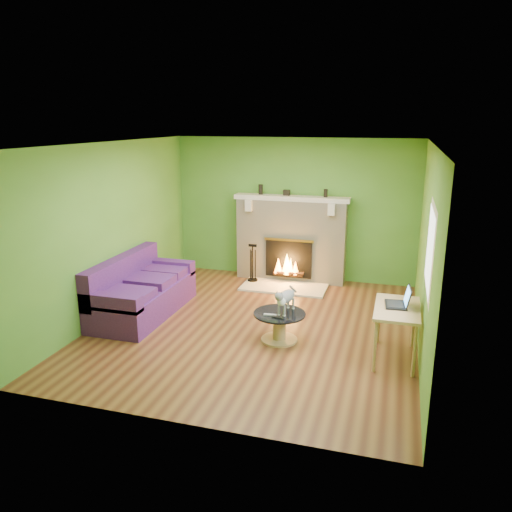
% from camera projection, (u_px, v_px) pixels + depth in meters
% --- Properties ---
extents(floor, '(5.00, 5.00, 0.00)m').
position_uv_depth(floor, '(256.00, 327.00, 7.25)').
color(floor, '#532917').
rests_on(floor, ground).
extents(ceiling, '(5.00, 5.00, 0.00)m').
position_uv_depth(ceiling, '(256.00, 144.00, 6.56)').
color(ceiling, white).
rests_on(ceiling, wall_back).
extents(wall_back, '(5.00, 0.00, 5.00)m').
position_uv_depth(wall_back, '(294.00, 209.00, 9.22)').
color(wall_back, '#47812A').
rests_on(wall_back, floor).
extents(wall_front, '(5.00, 0.00, 5.00)m').
position_uv_depth(wall_front, '(179.00, 300.00, 4.59)').
color(wall_front, '#47812A').
rests_on(wall_front, floor).
extents(wall_left, '(0.00, 5.00, 5.00)m').
position_uv_depth(wall_left, '(113.00, 230.00, 7.51)').
color(wall_left, '#47812A').
rests_on(wall_left, floor).
extents(wall_right, '(0.00, 5.00, 5.00)m').
position_uv_depth(wall_right, '(426.00, 251.00, 6.29)').
color(wall_right, '#47812A').
rests_on(wall_right, floor).
extents(window_frame, '(0.00, 1.20, 1.20)m').
position_uv_depth(window_frame, '(430.00, 249.00, 5.40)').
color(window_frame, silver).
rests_on(window_frame, wall_right).
extents(window_pane, '(0.00, 1.06, 1.06)m').
position_uv_depth(window_pane, '(430.00, 249.00, 5.40)').
color(window_pane, white).
rests_on(window_pane, wall_right).
extents(fireplace, '(2.10, 0.46, 1.58)m').
position_uv_depth(fireplace, '(291.00, 239.00, 9.19)').
color(fireplace, '#BDB69D').
rests_on(fireplace, floor).
extents(hearth, '(1.50, 0.75, 0.03)m').
position_uv_depth(hearth, '(284.00, 287.00, 8.91)').
color(hearth, beige).
rests_on(hearth, floor).
extents(mantel, '(2.10, 0.28, 0.08)m').
position_uv_depth(mantel, '(292.00, 198.00, 8.96)').
color(mantel, beige).
rests_on(mantel, fireplace).
extents(sofa, '(0.90, 1.98, 0.89)m').
position_uv_depth(sofa, '(140.00, 292.00, 7.67)').
color(sofa, '#40175A').
rests_on(sofa, floor).
extents(coffee_table, '(0.70, 0.70, 0.40)m').
position_uv_depth(coffee_table, '(279.00, 325.00, 6.74)').
color(coffee_table, tan).
rests_on(coffee_table, floor).
extents(desk, '(0.54, 0.93, 0.69)m').
position_uv_depth(desk, '(397.00, 314.00, 6.13)').
color(desk, tan).
rests_on(desk, floor).
extents(cat, '(0.33, 0.62, 0.37)m').
position_uv_depth(cat, '(286.00, 299.00, 6.67)').
color(cat, slate).
rests_on(cat, coffee_table).
extents(remote_silver, '(0.17, 0.06, 0.02)m').
position_uv_depth(remote_silver, '(270.00, 315.00, 6.61)').
color(remote_silver, '#949496').
rests_on(remote_silver, coffee_table).
extents(remote_black, '(0.16, 0.07, 0.02)m').
position_uv_depth(remote_black, '(278.00, 317.00, 6.52)').
color(remote_black, black).
rests_on(remote_black, coffee_table).
extents(laptop, '(0.32, 0.36, 0.25)m').
position_uv_depth(laptop, '(397.00, 296.00, 6.12)').
color(laptop, black).
rests_on(laptop, desk).
extents(fire_tools, '(0.19, 0.19, 0.70)m').
position_uv_depth(fire_tools, '(253.00, 262.00, 9.12)').
color(fire_tools, black).
rests_on(fire_tools, hearth).
extents(mantel_vase_left, '(0.08, 0.08, 0.18)m').
position_uv_depth(mantel_vase_left, '(261.00, 189.00, 9.12)').
color(mantel_vase_left, black).
rests_on(mantel_vase_left, mantel).
extents(mantel_vase_right, '(0.07, 0.07, 0.14)m').
position_uv_depth(mantel_vase_right, '(326.00, 193.00, 8.80)').
color(mantel_vase_right, black).
rests_on(mantel_vase_right, mantel).
extents(mantel_box, '(0.12, 0.08, 0.10)m').
position_uv_depth(mantel_box, '(287.00, 193.00, 8.99)').
color(mantel_box, black).
rests_on(mantel_box, mantel).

